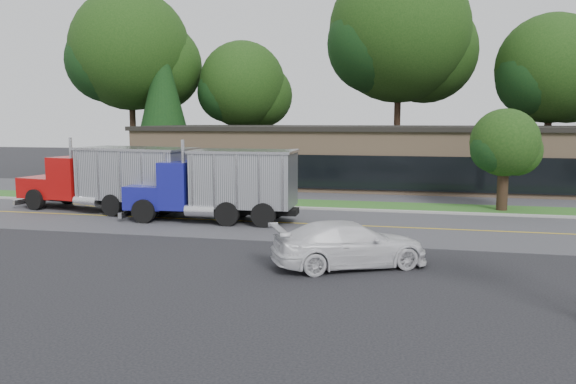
{
  "coord_description": "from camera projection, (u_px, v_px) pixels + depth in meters",
  "views": [
    {
      "loc": [
        5.22,
        -16.01,
        4.78
      ],
      "look_at": [
        0.3,
        6.45,
        1.8
      ],
      "focal_mm": 35.0,
      "sensor_mm": 36.0,
      "label": 1
    }
  ],
  "objects": [
    {
      "name": "ground",
      "position": [
        234.0,
        276.0,
        17.23
      ],
      "size": [
        140.0,
        140.0,
        0.0
      ],
      "primitive_type": "plane",
      "color": "#2C2C31",
      "rests_on": "ground"
    },
    {
      "name": "road",
      "position": [
        293.0,
        223.0,
        25.95
      ],
      "size": [
        60.0,
        8.0,
        0.02
      ],
      "primitive_type": "cube",
      "color": "#55555A",
      "rests_on": "ground"
    },
    {
      "name": "center_line",
      "position": [
        293.0,
        223.0,
        25.95
      ],
      "size": [
        60.0,
        0.12,
        0.01
      ],
      "primitive_type": "cube",
      "color": "gold",
      "rests_on": "ground"
    },
    {
      "name": "curb",
      "position": [
        309.0,
        209.0,
        30.02
      ],
      "size": [
        60.0,
        0.3,
        0.12
      ],
      "primitive_type": "cube",
      "color": "#9E9E99",
      "rests_on": "ground"
    },
    {
      "name": "grass_verge",
      "position": [
        315.0,
        204.0,
        31.76
      ],
      "size": [
        60.0,
        3.4,
        0.03
      ],
      "primitive_type": "cube",
      "color": "#2D5A1E",
      "rests_on": "ground"
    },
    {
      "name": "far_parking",
      "position": [
        328.0,
        193.0,
        36.61
      ],
      "size": [
        60.0,
        7.0,
        0.02
      ],
      "primitive_type": "cube",
      "color": "#55555A",
      "rests_on": "ground"
    },
    {
      "name": "strip_mall",
      "position": [
        366.0,
        157.0,
        41.74
      ],
      "size": [
        32.0,
        12.0,
        4.0
      ],
      "primitive_type": "cube",
      "color": "tan",
      "rests_on": "ground"
    },
    {
      "name": "tree_far_a",
      "position": [
        133.0,
        56.0,
        51.22
      ],
      "size": [
        11.55,
        10.87,
        16.48
      ],
      "color": "#382619",
      "rests_on": "ground"
    },
    {
      "name": "tree_far_b",
      "position": [
        244.0,
        89.0,
        51.38
      ],
      "size": [
        8.34,
        7.85,
        11.89
      ],
      "color": "#382619",
      "rests_on": "ground"
    },
    {
      "name": "tree_far_c",
      "position": [
        401.0,
        39.0,
        47.94
      ],
      "size": [
        12.77,
        12.02,
        18.22
      ],
      "color": "#382619",
      "rests_on": "ground"
    },
    {
      "name": "tree_far_d",
      "position": [
        552.0,
        74.0,
        44.81
      ],
      "size": [
        9.22,
        8.68,
        13.15
      ],
      "color": "#382619",
      "rests_on": "ground"
    },
    {
      "name": "evergreen_left",
      "position": [
        163.0,
        97.0,
        48.82
      ],
      "size": [
        5.4,
        5.4,
        12.28
      ],
      "color": "#382619",
      "rests_on": "ground"
    },
    {
      "name": "tree_verge",
      "position": [
        506.0,
        146.0,
        29.24
      ],
      "size": [
        3.76,
        3.54,
        5.36
      ],
      "color": "#382619",
      "rests_on": "ground"
    },
    {
      "name": "dump_truck_red",
      "position": [
        115.0,
        177.0,
        28.93
      ],
      "size": [
        10.44,
        4.28,
        3.36
      ],
      "rotation": [
        0.0,
        0.0,
        2.96
      ],
      "color": "black",
      "rests_on": "ground"
    },
    {
      "name": "dump_truck_blue",
      "position": [
        222.0,
        183.0,
        26.28
      ],
      "size": [
        8.15,
        2.84,
        3.36
      ],
      "rotation": [
        0.0,
        0.0,
        3.17
      ],
      "color": "black",
      "rests_on": "ground"
    },
    {
      "name": "rally_car",
      "position": [
        350.0,
        244.0,
        18.28
      ],
      "size": [
        5.49,
        4.12,
        1.48
      ],
      "primitive_type": "imported",
      "rotation": [
        0.0,
        0.0,
        2.03
      ],
      "color": "silver",
      "rests_on": "ground"
    }
  ]
}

